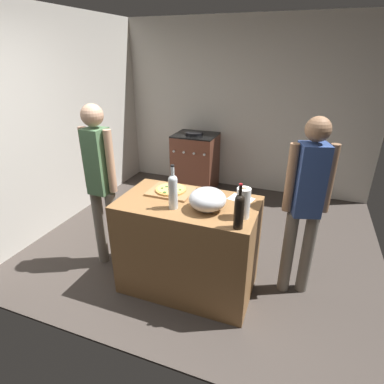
{
  "coord_description": "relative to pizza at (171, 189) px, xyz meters",
  "views": [
    {
      "loc": [
        1.11,
        -1.68,
        2.1
      ],
      "look_at": [
        0.22,
        0.68,
        0.96
      ],
      "focal_mm": 29.06,
      "sensor_mm": 36.0,
      "label": 1
    }
  ],
  "objects": [
    {
      "name": "wine_bottle_dark",
      "position": [
        0.73,
        -0.4,
        0.12
      ],
      "size": [
        0.07,
        0.07,
        0.36
      ],
      "color": "black",
      "rests_on": "counter"
    },
    {
      "name": "paper_towel_roll",
      "position": [
        0.72,
        -0.23,
        0.09
      ],
      "size": [
        0.11,
        0.11,
        0.25
      ],
      "color": "white",
      "rests_on": "counter"
    },
    {
      "name": "person_in_red",
      "position": [
        1.18,
        0.17,
        0.02
      ],
      "size": [
        0.38,
        0.26,
        1.66
      ],
      "color": "slate",
      "rests_on": "ground_plane"
    },
    {
      "name": "kitchen_wall_rear",
      "position": [
        0.0,
        2.54,
        0.36
      ],
      "size": [
        4.21,
        0.1,
        2.6
      ],
      "primitive_type": "cube",
      "color": "beige",
      "rests_on": "ground_plane"
    },
    {
      "name": "ground_plane",
      "position": [
        0.0,
        0.89,
        -0.95
      ],
      "size": [
        4.21,
        3.8,
        0.02
      ],
      "primitive_type": "cube",
      "color": "#3F3833"
    },
    {
      "name": "wine_bottle_amber",
      "position": [
        0.15,
        -0.28,
        0.13
      ],
      "size": [
        0.08,
        0.08,
        0.38
      ],
      "color": "silver",
      "rests_on": "counter"
    },
    {
      "name": "cutting_board",
      "position": [
        -0.0,
        0.0,
        -0.02
      ],
      "size": [
        0.4,
        0.32,
        0.02
      ],
      "primitive_type": "cube",
      "color": "#9E7247",
      "rests_on": "counter"
    },
    {
      "name": "pizza",
      "position": [
        0.0,
        0.0,
        0.0
      ],
      "size": [
        0.28,
        0.28,
        0.03
      ],
      "color": "tan",
      "rests_on": "cutting_board"
    },
    {
      "name": "mixing_bowl",
      "position": [
        0.42,
        -0.21,
        0.06
      ],
      "size": [
        0.31,
        0.31,
        0.19
      ],
      "color": "#B2B2B7",
      "rests_on": "counter"
    },
    {
      "name": "recipe_sheet",
      "position": [
        0.64,
        0.09,
        -0.03
      ],
      "size": [
        0.24,
        0.2,
        0.0
      ],
      "primitive_type": "cube",
      "rotation": [
        0.0,
        0.0,
        -0.25
      ],
      "color": "white",
      "rests_on": "counter"
    },
    {
      "name": "stove",
      "position": [
        -0.54,
        2.14,
        -0.48
      ],
      "size": [
        0.66,
        0.59,
        0.96
      ],
      "color": "brown",
      "rests_on": "ground_plane"
    },
    {
      "name": "person_in_stripes",
      "position": [
        -0.71,
        -0.09,
        0.03
      ],
      "size": [
        0.36,
        0.21,
        1.69
      ],
      "color": "slate",
      "rests_on": "ground_plane"
    },
    {
      "name": "counter",
      "position": [
        0.22,
        -0.13,
        -0.49
      ],
      "size": [
        1.22,
        0.7,
        0.91
      ],
      "primitive_type": "cube",
      "color": "olive",
      "rests_on": "ground_plane"
    },
    {
      "name": "kitchen_wall_left",
      "position": [
        -1.85,
        0.89,
        0.36
      ],
      "size": [
        0.1,
        3.8,
        2.6
      ],
      "primitive_type": "cube",
      "color": "beige",
      "rests_on": "ground_plane"
    }
  ]
}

